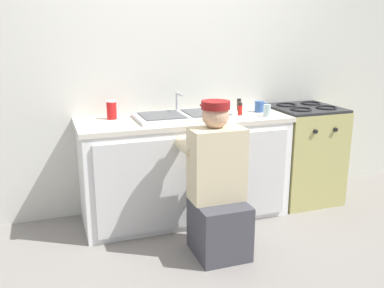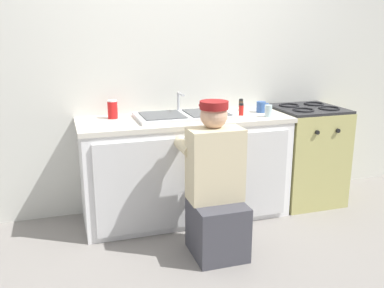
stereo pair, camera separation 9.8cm
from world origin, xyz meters
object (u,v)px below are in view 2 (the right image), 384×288
at_px(soda_cup_red, 113,109).
at_px(water_glass, 268,111).
at_px(plumber_person, 216,192).
at_px(spice_bottle_red, 241,109).
at_px(coffee_mug, 261,107).
at_px(sink_double_basin, 185,115).
at_px(spice_bottle_pepper, 241,105).
at_px(stove_range, 305,154).

distance_m(soda_cup_red, water_glass, 1.29).
bearing_deg(plumber_person, spice_bottle_red, 53.68).
xyz_separation_m(spice_bottle_red, coffee_mug, (0.22, 0.07, -0.00)).
xyz_separation_m(soda_cup_red, spice_bottle_red, (1.06, -0.20, -0.02)).
relative_size(water_glass, coffee_mug, 0.79).
xyz_separation_m(sink_double_basin, plumber_person, (0.03, -0.68, -0.43)).
relative_size(plumber_person, spice_bottle_pepper, 10.52).
distance_m(stove_range, spice_bottle_red, 0.84).
bearing_deg(coffee_mug, spice_bottle_pepper, 135.23).
relative_size(soda_cup_red, spice_bottle_pepper, 1.45).
height_order(spice_bottle_red, coffee_mug, spice_bottle_red).
bearing_deg(water_glass, coffee_mug, 80.05).
height_order(plumber_person, soda_cup_red, plumber_person).
bearing_deg(soda_cup_red, stove_range, -4.89).
xyz_separation_m(sink_double_basin, stove_range, (1.17, -0.00, -0.44)).
bearing_deg(stove_range, spice_bottle_pepper, 165.43).
distance_m(plumber_person, spice_bottle_pepper, 1.09).
height_order(sink_double_basin, stove_range, sink_double_basin).
relative_size(sink_double_basin, water_glass, 8.00).
relative_size(spice_bottle_pepper, coffee_mug, 0.83).
distance_m(stove_range, spice_bottle_pepper, 0.78).
xyz_separation_m(plumber_person, water_glass, (0.65, 0.50, 0.46)).
distance_m(sink_double_basin, water_glass, 0.70).
bearing_deg(spice_bottle_pepper, water_glass, -73.15).
distance_m(water_glass, spice_bottle_red, 0.23).
distance_m(sink_double_basin, coffee_mug, 0.71).
bearing_deg(spice_bottle_red, coffee_mug, 17.48).
xyz_separation_m(stove_range, coffee_mug, (-0.46, 0.02, 0.47)).
distance_m(water_glass, spice_bottle_pepper, 0.35).
bearing_deg(soda_cup_red, coffee_mug, -5.69).
bearing_deg(spice_bottle_pepper, plumber_person, -123.41).
bearing_deg(plumber_person, water_glass, 37.53).
height_order(sink_double_basin, spice_bottle_pepper, sink_double_basin).
distance_m(plumber_person, water_glass, 0.94).
distance_m(soda_cup_red, spice_bottle_red, 1.07).
distance_m(sink_double_basin, plumber_person, 0.80).
height_order(spice_bottle_red, spice_bottle_pepper, same).
distance_m(plumber_person, coffee_mug, 1.08).
height_order(sink_double_basin, plumber_person, plumber_person).
bearing_deg(stove_range, spice_bottle_red, -175.98).
height_order(spice_bottle_pepper, coffee_mug, spice_bottle_pepper).
height_order(stove_range, coffee_mug, coffee_mug).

